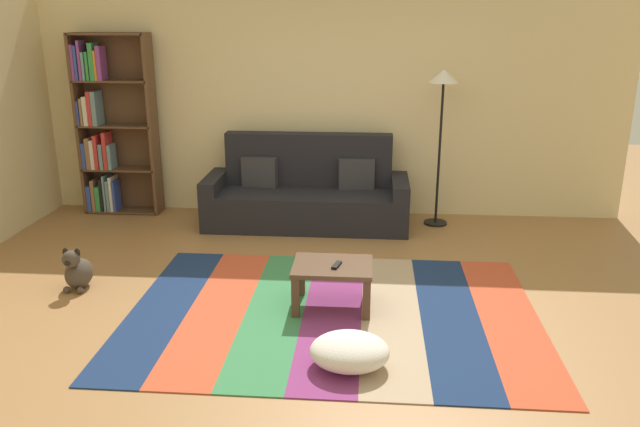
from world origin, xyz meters
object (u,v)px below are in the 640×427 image
coffee_table (333,273)px  pouf (350,351)px  bookshelf (108,130)px  standing_lamp (443,96)px  couch (307,195)px  dog (77,271)px  tv_remote (337,265)px

coffee_table → pouf: coffee_table is taller
bookshelf → standing_lamp: bookshelf is taller
bookshelf → standing_lamp: (3.83, -0.18, 0.45)m
couch → dog: bearing=-133.2°
couch → coffee_table: (0.42, -2.13, -0.03)m
coffee_table → pouf: (0.17, -0.92, -0.18)m
bookshelf → standing_lamp: 3.86m
coffee_table → dog: bearing=174.9°
bookshelf → pouf: (2.96, -3.33, -0.87)m
bookshelf → tv_remote: (2.82, -2.45, -0.60)m
standing_lamp → tv_remote: (-1.01, -2.28, -1.06)m
pouf → coffee_table: bearing=100.7°
dog → coffee_table: bearing=-5.1°
tv_remote → standing_lamp: bearing=80.6°
dog → couch: bearing=46.8°
couch → coffee_table: 2.18m
bookshelf → tv_remote: 3.79m
pouf → tv_remote: 0.93m
couch → bookshelf: bookshelf is taller
couch → tv_remote: (0.46, -2.17, 0.05)m
bookshelf → coffee_table: bearing=-40.9°
dog → tv_remote: size_ratio=2.65×
tv_remote → couch: bearing=116.4°
coffee_table → tv_remote: size_ratio=4.25×
bookshelf → pouf: size_ratio=3.86×
dog → standing_lamp: size_ratio=0.23×
couch → tv_remote: couch is taller
couch → pouf: bearing=-78.9°
pouf → standing_lamp: bearing=74.6°
standing_lamp → tv_remote: bearing=-113.9°
dog → standing_lamp: bearing=31.9°
coffee_table → standing_lamp: bearing=65.0°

